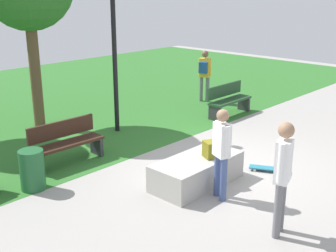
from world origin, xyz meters
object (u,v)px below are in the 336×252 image
park_bench_near_path (66,142)px  lamp_post (114,37)px  park_bench_near_lamppost (228,99)px  pedestrian_with_backpack (204,71)px  skater_performing_trick (283,170)px  concrete_ledge (197,171)px  backpack_on_ledge (210,150)px  skater_watching (222,148)px  trash_bin (32,170)px  skateboard_by_ledge (269,169)px

park_bench_near_path → lamp_post: lamp_post is taller
park_bench_near_lamppost → pedestrian_with_backpack: 1.76m
skater_performing_trick → concrete_ledge: bearing=75.5°
backpack_on_ledge → skater_watching: 0.72m
skater_performing_trick → pedestrian_with_backpack: (5.58, 5.95, -0.06)m
skater_watching → park_bench_near_lamppost: 5.45m
concrete_ledge → backpack_on_ledge: bearing=-34.3°
trash_bin → pedestrian_with_backpack: size_ratio=0.46×
skateboard_by_ledge → park_bench_near_lamppost: bearing=47.5°
concrete_ledge → lamp_post: lamp_post is taller
park_bench_near_lamppost → trash_bin: (-6.60, -0.28, -0.09)m
skater_watching → skateboard_by_ledge: (1.64, -0.03, -0.90)m
skater_performing_trick → park_bench_near_path: bearing=96.8°
skateboard_by_ledge → skater_watching: bearing=178.9°
trash_bin → park_bench_near_lamppost: bearing=2.5°
skateboard_by_ledge → trash_bin: trash_bin is taller
lamp_post → trash_bin: 4.22m
lamp_post → concrete_ledge: bearing=-106.4°
park_bench_near_lamppost → pedestrian_with_backpack: pedestrian_with_backpack is taller
skater_watching → trash_bin: (-2.11, 2.78, -0.58)m
skateboard_by_ledge → pedestrian_with_backpack: pedestrian_with_backpack is taller
skater_watching → trash_bin: skater_watching is taller
skateboard_by_ledge → pedestrian_with_backpack: 5.91m
concrete_ledge → skater_performing_trick: bearing=-104.5°
skateboard_by_ledge → lamp_post: bearing=95.3°
park_bench_near_path → pedestrian_with_backpack: (6.15, 1.16, 0.53)m
concrete_ledge → skater_watching: bearing=-104.4°
pedestrian_with_backpack → park_bench_near_lamppost: bearing=-116.2°
park_bench_near_path → lamp_post: bearing=22.2°
skater_performing_trick → skater_watching: bearing=75.4°
backpack_on_ledge → trash_bin: bearing=73.5°
park_bench_near_path → backpack_on_ledge: bearing=-65.5°
backpack_on_ledge → lamp_post: lamp_post is taller
concrete_ledge → park_bench_near_lamppost: park_bench_near_lamppost is taller
lamp_post → skater_performing_trick: bearing=-105.8°
skater_watching → skateboard_by_ledge: 1.88m
lamp_post → park_bench_near_lamppost: bearing=-20.9°
skater_performing_trick → pedestrian_with_backpack: size_ratio=1.07×
backpack_on_ledge → park_bench_near_lamppost: 4.82m
lamp_post → skateboard_by_ledge: bearing=-84.7°
park_bench_near_path → skateboard_by_ledge: bearing=-53.2°
skater_watching → lamp_post: (1.24, 4.30, 1.48)m
lamp_post → pedestrian_with_backpack: lamp_post is taller
pedestrian_with_backpack → concrete_ledge: bearing=-142.4°
skater_watching → trash_bin: size_ratio=2.15×
skater_performing_trick → trash_bin: (-1.75, 4.16, -0.68)m
backpack_on_ledge → trash_bin: (-2.49, 2.23, -0.30)m
backpack_on_ledge → pedestrian_with_backpack: size_ratio=0.19×
concrete_ledge → trash_bin: (-2.29, 2.09, 0.13)m
park_bench_near_path → lamp_post: (2.17, 0.89, 1.96)m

